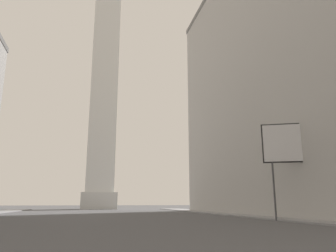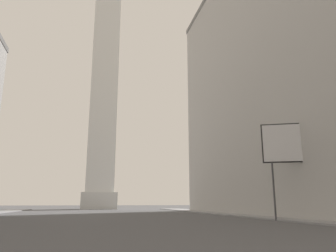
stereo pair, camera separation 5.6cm
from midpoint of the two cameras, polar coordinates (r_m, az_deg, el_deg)
sidewalk_right at (r=37.42m, az=19.03°, el=-14.89°), size 5.00×102.66×0.15m
building_right at (r=50.99m, az=25.74°, el=9.46°), size 22.80×58.87×40.25m
obelisk at (r=93.70m, az=-10.92°, el=9.24°), size 8.76×8.76×76.09m
billboard_sign at (r=33.83m, az=20.36°, el=-3.14°), size 4.68×2.23×9.22m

